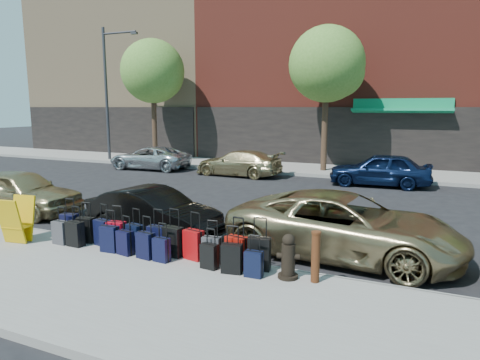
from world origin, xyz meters
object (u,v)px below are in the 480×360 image
at_px(tree_center, 329,66).
at_px(streetlight, 109,86).
at_px(car_far_0, 150,158).
at_px(fire_hydrant, 288,258).
at_px(car_far_2, 380,170).
at_px(display_rack, 17,220).
at_px(car_near_0, 20,192).
at_px(bollard, 316,256).
at_px(suitcase_front_5, 157,240).
at_px(car_near_2, 344,226).
at_px(tree_left, 155,73).
at_px(car_near_1, 153,212).
at_px(car_far_1, 239,163).

relative_size(tree_center, streetlight, 0.91).
distance_m(streetlight, car_far_0, 6.08).
relative_size(tree_center, fire_hydrant, 8.30).
height_order(car_far_0, car_far_2, car_far_2).
xyz_separation_m(display_rack, car_near_0, (-2.91, 2.44, 0.02)).
bearing_deg(bollard, suitcase_front_5, 177.97).
bearing_deg(car_far_2, bollard, -2.58).
bearing_deg(car_near_2, car_far_0, 56.07).
bearing_deg(streetlight, bollard, -39.73).
distance_m(tree_left, bollard, 20.34).
height_order(fire_hydrant, bollard, bollard).
distance_m(tree_left, car_near_1, 16.19).
bearing_deg(car_far_2, display_rack, -33.24).
relative_size(streetlight, car_near_1, 2.08).
distance_m(tree_center, fire_hydrant, 15.43).
relative_size(fire_hydrant, car_near_1, 0.23).
bearing_deg(car_near_0, display_rack, -132.76).
distance_m(suitcase_front_5, car_near_1, 1.92).
relative_size(fire_hydrant, car_near_2, 0.17).
bearing_deg(display_rack, suitcase_front_5, 2.44).
xyz_separation_m(fire_hydrant, car_far_0, (-11.79, 11.93, 0.07)).
xyz_separation_m(tree_center, car_near_1, (-1.75, -12.76, -4.78)).
bearing_deg(car_far_1, fire_hydrant, 31.72).
height_order(car_near_1, car_far_2, car_far_2).
xyz_separation_m(streetlight, car_near_1, (11.69, -12.06, -4.03)).
height_order(fire_hydrant, car_near_0, car_near_0).
relative_size(tree_center, display_rack, 6.58).
xyz_separation_m(car_near_0, car_near_2, (10.28, 0.16, 0.02)).
relative_size(tree_left, display_rack, 6.58).
distance_m(suitcase_front_5, car_far_2, 12.08).
height_order(tree_left, car_far_0, tree_left).
relative_size(streetlight, car_far_0, 1.77).
height_order(bollard, car_near_1, car_near_1).
height_order(tree_center, car_near_2, tree_center).
xyz_separation_m(bollard, car_far_2, (-0.10, 11.68, 0.07)).
relative_size(tree_center, car_near_0, 1.73).
relative_size(fire_hydrant, car_far_1, 0.20).
height_order(fire_hydrant, car_near_1, car_near_1).
distance_m(suitcase_front_5, display_rack, 3.66).
bearing_deg(tree_center, car_far_2, -42.75).
relative_size(car_near_0, car_near_2, 0.80).
relative_size(fire_hydrant, car_near_0, 0.21).
height_order(car_far_1, car_far_2, car_far_2).
bearing_deg(bollard, car_far_1, 120.23).
distance_m(display_rack, car_far_0, 13.47).
height_order(streetlight, suitcase_front_5, streetlight).
bearing_deg(tree_left, car_near_1, -55.58).
relative_size(tree_center, car_far_0, 1.61).
distance_m(tree_center, car_near_0, 15.13).
height_order(tree_center, streetlight, streetlight).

